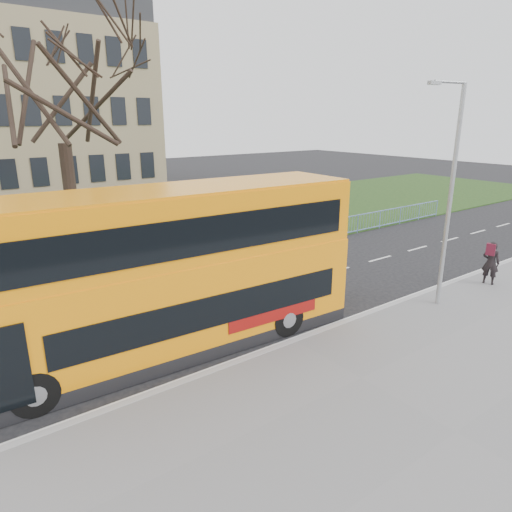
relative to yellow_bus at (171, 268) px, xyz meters
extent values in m
plane|color=black|center=(2.98, -0.39, -2.49)|extent=(120.00, 120.00, 0.00)
cube|color=slate|center=(2.98, -7.14, -2.43)|extent=(80.00, 10.50, 0.12)
cube|color=#9A9A9D|center=(2.98, -1.94, -2.42)|extent=(80.00, 0.20, 0.14)
cube|color=#1C3814|center=(2.98, 13.91, -2.45)|extent=(80.00, 15.40, 0.08)
cube|color=orange|center=(0.00, 0.01, -1.08)|extent=(11.21, 3.19, 2.06)
cube|color=orange|center=(0.00, 0.01, 0.13)|extent=(11.21, 3.19, 0.35)
cube|color=orange|center=(0.00, 0.01, 1.23)|extent=(11.15, 3.13, 1.85)
cube|color=black|center=(0.57, -1.35, -1.00)|extent=(8.55, 0.46, 0.90)
cube|color=black|center=(-0.06, -1.29, 1.14)|extent=(10.19, 0.55, 1.00)
cylinder|color=black|center=(-4.01, -0.98, -1.94)|extent=(1.11, 0.35, 1.10)
cylinder|color=black|center=(3.16, -1.34, -1.94)|extent=(1.11, 0.35, 1.10)
imported|color=black|center=(12.46, -2.87, -1.50)|extent=(0.59, 0.73, 1.75)
cylinder|color=#9B9FA3|center=(8.98, -2.84, 1.35)|extent=(0.15, 0.15, 7.45)
cylinder|color=#9B9FA3|center=(8.34, -2.73, 5.08)|extent=(1.30, 0.31, 0.09)
cube|color=#9B9FA3|center=(7.70, -2.62, 5.03)|extent=(0.44, 0.24, 0.11)
camera|label=1|loc=(-5.31, -11.17, 4.05)|focal=32.00mm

